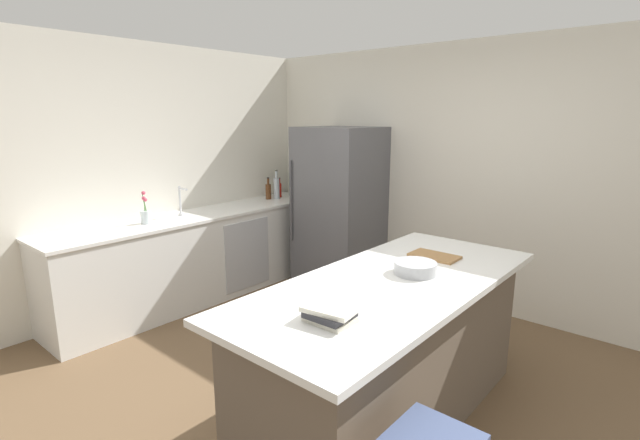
{
  "coord_description": "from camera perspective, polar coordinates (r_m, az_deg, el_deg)",
  "views": [
    {
      "loc": [
        1.92,
        -2.17,
        1.91
      ],
      "look_at": [
        -0.68,
        0.86,
        1.0
      ],
      "focal_mm": 25.97,
      "sensor_mm": 36.0,
      "label": 1
    }
  ],
  "objects": [
    {
      "name": "soda_bottle",
      "position": [
        5.66,
        -5.38,
        4.0
      ],
      "size": [
        0.07,
        0.07,
        0.35
      ],
      "color": "silver",
      "rests_on": "counter_run_left"
    },
    {
      "name": "refrigerator",
      "position": [
        5.18,
        2.39,
        1.5
      ],
      "size": [
        0.82,
        0.79,
        1.78
      ],
      "color": "#56565B",
      "rests_on": "ground_plane"
    },
    {
      "name": "counter_run_left",
      "position": [
        5.06,
        -14.54,
        -4.28
      ],
      "size": [
        0.64,
        3.12,
        0.91
      ],
      "color": "silver",
      "rests_on": "ground_plane"
    },
    {
      "name": "wine_bottle",
      "position": [
        5.87,
        -3.48,
        4.59
      ],
      "size": [
        0.08,
        0.08,
        0.39
      ],
      "color": "#19381E",
      "rests_on": "counter_run_left"
    },
    {
      "name": "flower_vase",
      "position": [
        4.64,
        -20.7,
        0.61
      ],
      "size": [
        0.09,
        0.09,
        0.31
      ],
      "color": "silver",
      "rests_on": "counter_run_left"
    },
    {
      "name": "wall_left",
      "position": [
        4.91,
        -22.82,
        4.72
      ],
      "size": [
        0.1,
        6.0,
        2.6
      ],
      "primitive_type": "cube",
      "color": "silver",
      "rests_on": "ground_plane"
    },
    {
      "name": "sink_faucet",
      "position": [
        4.87,
        -16.77,
        2.32
      ],
      "size": [
        0.15,
        0.05,
        0.3
      ],
      "color": "silver",
      "rests_on": "counter_run_left"
    },
    {
      "name": "cookbook_stack",
      "position": [
        2.27,
        1.23,
        -11.48
      ],
      "size": [
        0.27,
        0.21,
        0.08
      ],
      "color": "silver",
      "rests_on": "kitchen_island"
    },
    {
      "name": "hot_sauce_bottle",
      "position": [
        5.76,
        -4.99,
        3.75
      ],
      "size": [
        0.04,
        0.04,
        0.24
      ],
      "color": "red",
      "rests_on": "counter_run_left"
    },
    {
      "name": "cutting_board",
      "position": [
        3.34,
        13.91,
        -4.33
      ],
      "size": [
        0.33,
        0.19,
        0.02
      ],
      "color": "#9E7042",
      "rests_on": "kitchen_island"
    },
    {
      "name": "kitchen_island",
      "position": [
        3.03,
        8.54,
        -15.57
      ],
      "size": [
        0.96,
        2.26,
        0.93
      ],
      "color": "brown",
      "rests_on": "ground_plane"
    },
    {
      "name": "olive_oil_bottle",
      "position": [
        5.73,
        -3.14,
        3.94
      ],
      "size": [
        0.05,
        0.05,
        0.31
      ],
      "color": "olive",
      "rests_on": "counter_run_left"
    },
    {
      "name": "ground_plane",
      "position": [
        3.47,
        -0.71,
        -20.59
      ],
      "size": [
        7.2,
        7.2,
        0.0
      ],
      "primitive_type": "plane",
      "color": "brown"
    },
    {
      "name": "wall_rear",
      "position": [
        4.85,
        17.16,
        5.06
      ],
      "size": [
        6.0,
        0.1,
        2.6
      ],
      "primitive_type": "cube",
      "color": "silver",
      "rests_on": "ground_plane"
    },
    {
      "name": "mixing_bowl",
      "position": [
        2.97,
        11.67,
        -5.81
      ],
      "size": [
        0.27,
        0.27,
        0.08
      ],
      "color": "#B2B5BA",
      "rests_on": "kitchen_island"
    },
    {
      "name": "syrup_bottle",
      "position": [
        5.64,
        -6.38,
        3.58
      ],
      "size": [
        0.07,
        0.07,
        0.26
      ],
      "color": "#5B3319",
      "rests_on": "counter_run_left"
    }
  ]
}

